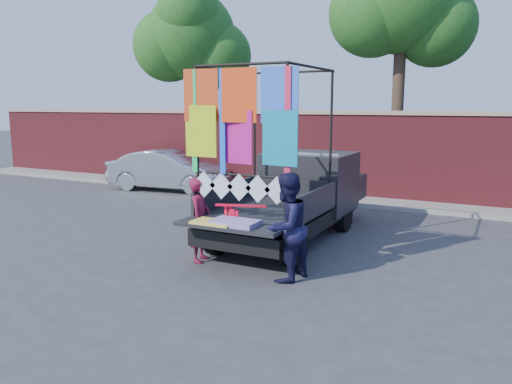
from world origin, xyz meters
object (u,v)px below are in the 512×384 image
at_px(woman, 200,220).
at_px(pickup_truck, 300,194).
at_px(sedan, 169,170).
at_px(man, 287,227).

bearing_deg(woman, pickup_truck, -32.25).
height_order(sedan, man, man).
bearing_deg(sedan, man, -139.27).
distance_m(woman, man, 1.78).
bearing_deg(sedan, woman, -146.75).
height_order(sedan, woman, woman).
distance_m(pickup_truck, woman, 2.77).
relative_size(pickup_truck, sedan, 1.37).
relative_size(sedan, man, 2.30).
distance_m(pickup_truck, man, 3.01).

